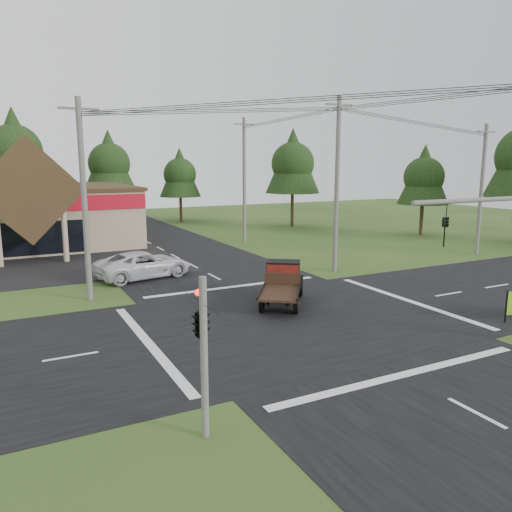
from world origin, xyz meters
TOP-DOWN VIEW (x-y plane):
  - ground at (0.00, 0.00)m, footprint 120.00×120.00m
  - road_ns at (0.00, 0.00)m, footprint 12.00×120.00m
  - road_ew at (0.00, 0.00)m, footprint 120.00×12.00m
  - traffic_signal_corner at (-7.50, -7.32)m, footprint 0.53×2.48m
  - utility_pole_nw at (-8.00, 8.00)m, footprint 2.00×0.30m
  - utility_pole_ne at (8.00, 8.00)m, footprint 2.00×0.30m
  - utility_pole_far at (22.00, 8.00)m, footprint 2.00×0.30m
  - utility_pole_n at (8.00, 22.00)m, footprint 2.00×0.30m
  - tree_row_c at (-10.00, 41.00)m, footprint 7.28×7.28m
  - tree_row_d at (0.00, 42.00)m, footprint 6.16×6.16m
  - tree_row_e at (8.00, 40.00)m, footprint 5.04×5.04m
  - tree_side_ne at (18.00, 30.00)m, footprint 6.16×6.16m
  - tree_side_e_near at (26.00, 18.00)m, footprint 5.04×5.04m
  - antique_flatbed_truck at (0.67, 2.53)m, footprint 4.54×5.31m
  - white_pickup at (-4.07, 11.88)m, footprint 6.56×3.99m

SIDE VIEW (x-z plane):
  - ground at x=0.00m, z-range 0.00..0.00m
  - road_ns at x=0.00m, z-range 0.00..0.02m
  - road_ew at x=0.00m, z-range 0.00..0.02m
  - white_pickup at x=-4.07m, z-range 0.00..1.70m
  - antique_flatbed_truck at x=0.67m, z-range 0.00..2.14m
  - traffic_signal_corner at x=-7.50m, z-range 1.32..5.72m
  - utility_pole_far at x=22.00m, z-range 0.14..10.34m
  - utility_pole_nw at x=-8.00m, z-range 0.14..10.64m
  - utility_pole_n at x=8.00m, z-range 0.14..11.34m
  - utility_pole_ne at x=8.00m, z-range 0.14..11.64m
  - tree_row_e at x=8.00m, z-range 1.49..10.58m
  - tree_side_e_near at x=26.00m, z-range 1.49..10.58m
  - tree_row_d at x=0.00m, z-range 1.82..12.93m
  - tree_side_ne at x=18.00m, z-range 1.82..12.93m
  - tree_row_c at x=-10.00m, z-range 2.16..15.29m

